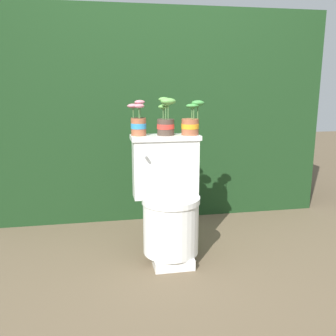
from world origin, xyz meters
TOP-DOWN VIEW (x-y plane):
  - ground_plane at (0.00, 0.00)m, footprint 12.00×12.00m
  - hedge_backdrop at (0.00, 1.31)m, footprint 2.83×0.91m
  - toilet at (-0.07, 0.12)m, footprint 0.46×0.48m
  - potted_plant_left at (-0.25, 0.26)m, footprint 0.12×0.12m
  - potted_plant_midleft at (-0.07, 0.25)m, footprint 0.12×0.13m
  - potted_plant_middle at (0.10, 0.23)m, footprint 0.15×0.12m

SIDE VIEW (x-z plane):
  - ground_plane at x=0.00m, z-range 0.00..0.00m
  - toilet at x=-0.07m, z-range -0.04..0.77m
  - hedge_backdrop at x=0.00m, z-range 0.00..1.74m
  - potted_plant_middle at x=0.10m, z-range 0.78..1.00m
  - potted_plant_left at x=-0.25m, z-range 0.78..1.01m
  - potted_plant_midleft at x=-0.07m, z-range 0.78..1.03m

